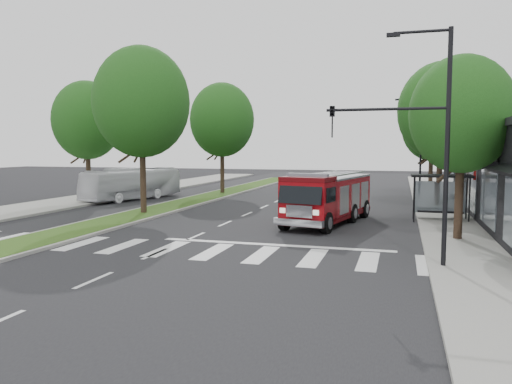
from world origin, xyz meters
TOP-DOWN VIEW (x-y plane):
  - ground at (0.00, 0.00)m, footprint 140.00×140.00m
  - sidewalk_right at (12.50, 10.00)m, footprint 5.00×80.00m
  - sidewalk_left at (-14.50, 10.00)m, footprint 5.00×80.00m
  - median at (-6.00, 18.00)m, footprint 3.00×50.00m
  - bus_shelter at (11.20, 8.15)m, footprint 3.20×1.60m
  - tree_right_near at (11.50, 2.00)m, footprint 4.40×4.40m
  - tree_right_mid at (11.50, 14.00)m, footprint 5.60×5.60m
  - tree_right_far at (11.50, 24.00)m, footprint 5.00×5.00m
  - tree_median_near at (-6.00, 6.00)m, footprint 5.80×5.80m
  - tree_median_far at (-6.00, 20.00)m, footprint 5.60×5.60m
  - tree_left_mid at (-14.00, 12.00)m, footprint 5.20×5.20m
  - streetlight_right_near at (9.61, -3.50)m, footprint 4.08×0.22m
  - streetlight_right_far at (10.35, 20.00)m, footprint 2.11×0.20m
  - fire_engine at (5.31, 5.69)m, footprint 4.12×8.54m
  - city_bus at (-11.20, 13.70)m, footprint 4.42×9.27m

SIDE VIEW (x-z plane):
  - ground at x=0.00m, z-range 0.00..0.00m
  - sidewalk_right at x=12.50m, z-range 0.00..0.15m
  - sidewalk_left at x=-14.50m, z-range 0.00..0.15m
  - median at x=-6.00m, z-range 0.00..0.16m
  - city_bus at x=-11.20m, z-range 0.00..2.52m
  - fire_engine at x=5.31m, z-range -0.06..2.79m
  - bus_shelter at x=11.20m, z-range 0.73..3.34m
  - streetlight_right_far at x=10.35m, z-range 0.48..8.48m
  - streetlight_right_near at x=9.61m, z-range 0.67..8.67m
  - tree_right_near at x=11.50m, z-range 1.48..9.53m
  - tree_right_far at x=11.50m, z-range 1.47..10.20m
  - tree_left_mid at x=-14.00m, z-range 1.58..10.74m
  - tree_right_mid at x=11.50m, z-range 1.63..11.35m
  - tree_median_far at x=-6.00m, z-range 1.63..11.35m
  - tree_median_near at x=-6.00m, z-range 1.73..11.89m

